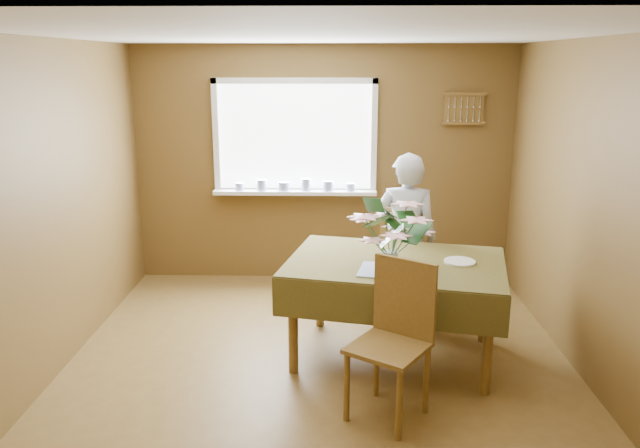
{
  "coord_description": "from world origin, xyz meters",
  "views": [
    {
      "loc": [
        0.1,
        -4.33,
        2.33
      ],
      "look_at": [
        0.0,
        0.55,
        1.05
      ],
      "focal_mm": 35.0,
      "sensor_mm": 36.0,
      "label": 1
    }
  ],
  "objects_px": {
    "chair_far": "(406,256)",
    "seated_woman": "(405,238)",
    "dining_table": "(395,273)",
    "flower_bouquet": "(391,228)",
    "chair_near": "(395,334)"
  },
  "relations": [
    {
      "from": "chair_far",
      "to": "seated_woman",
      "type": "bearing_deg",
      "value": 100.02
    },
    {
      "from": "dining_table",
      "to": "flower_bouquet",
      "type": "height_order",
      "value": "flower_bouquet"
    },
    {
      "from": "dining_table",
      "to": "flower_bouquet",
      "type": "xyz_separation_m",
      "value": [
        -0.06,
        -0.22,
        0.42
      ]
    },
    {
      "from": "chair_far",
      "to": "flower_bouquet",
      "type": "relative_size",
      "value": 1.8
    },
    {
      "from": "chair_far",
      "to": "flower_bouquet",
      "type": "height_order",
      "value": "flower_bouquet"
    },
    {
      "from": "chair_far",
      "to": "flower_bouquet",
      "type": "xyz_separation_m",
      "value": [
        -0.26,
        -1.14,
        0.58
      ]
    },
    {
      "from": "chair_near",
      "to": "flower_bouquet",
      "type": "relative_size",
      "value": 1.83
    },
    {
      "from": "chair_far",
      "to": "dining_table",
      "type": "bearing_deg",
      "value": 99.98
    },
    {
      "from": "dining_table",
      "to": "chair_near",
      "type": "distance_m",
      "value": 0.84
    },
    {
      "from": "chair_near",
      "to": "flower_bouquet",
      "type": "height_order",
      "value": "flower_bouquet"
    },
    {
      "from": "chair_far",
      "to": "chair_near",
      "type": "height_order",
      "value": "chair_near"
    },
    {
      "from": "dining_table",
      "to": "seated_woman",
      "type": "relative_size",
      "value": 1.2
    },
    {
      "from": "dining_table",
      "to": "chair_near",
      "type": "bearing_deg",
      "value": -83.38
    },
    {
      "from": "chair_far",
      "to": "chair_near",
      "type": "bearing_deg",
      "value": 103.08
    },
    {
      "from": "chair_far",
      "to": "flower_bouquet",
      "type": "distance_m",
      "value": 1.3
    }
  ]
}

